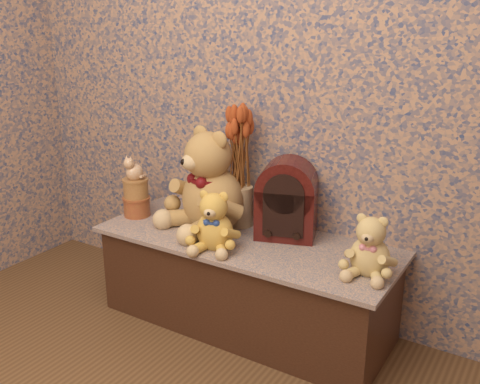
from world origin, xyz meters
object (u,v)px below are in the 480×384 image
at_px(ceramic_vase, 241,206).
at_px(teddy_small, 371,242).
at_px(cat_figurine, 134,167).
at_px(teddy_large, 213,174).
at_px(biscuit_tin_lower, 137,207).
at_px(cathedral_radio, 287,198).
at_px(teddy_medium, 215,217).

bearing_deg(ceramic_vase, teddy_small, -13.59).
xyz_separation_m(ceramic_vase, cat_figurine, (-0.52, -0.17, 0.16)).
bearing_deg(teddy_large, teddy_small, 16.57).
distance_m(teddy_small, ceramic_vase, 0.73).
bearing_deg(biscuit_tin_lower, teddy_small, -0.07).
distance_m(cathedral_radio, ceramic_vase, 0.26).
relative_size(teddy_large, teddy_medium, 1.83).
bearing_deg(biscuit_tin_lower, teddy_large, 12.63).
relative_size(teddy_medium, cathedral_radio, 0.77).
height_order(teddy_large, teddy_medium, teddy_large).
bearing_deg(teddy_large, biscuit_tin_lower, -144.27).
relative_size(teddy_large, biscuit_tin_lower, 3.90).
distance_m(teddy_medium, cathedral_radio, 0.35).
xyz_separation_m(teddy_large, cathedral_radio, (0.36, 0.07, -0.07)).
height_order(cathedral_radio, biscuit_tin_lower, cathedral_radio).
relative_size(teddy_large, cat_figurine, 4.02).
bearing_deg(cat_figurine, teddy_large, 22.41).
bearing_deg(cat_figurine, biscuit_tin_lower, 0.00).
distance_m(teddy_medium, biscuit_tin_lower, 0.58).
bearing_deg(biscuit_tin_lower, cathedral_radio, 11.95).
bearing_deg(biscuit_tin_lower, teddy_medium, -11.66).
height_order(teddy_small, biscuit_tin_lower, teddy_small).
relative_size(biscuit_tin_lower, cat_figurine, 1.03).
height_order(teddy_large, cathedral_radio, teddy_large).
relative_size(ceramic_vase, cat_figurine, 1.51).
xyz_separation_m(biscuit_tin_lower, cat_figurine, (0.00, 0.00, 0.21)).
bearing_deg(teddy_medium, cat_figurine, 151.29).
distance_m(teddy_large, teddy_small, 0.83).
bearing_deg(ceramic_vase, cathedral_radio, -1.47).
relative_size(ceramic_vase, biscuit_tin_lower, 1.47).
bearing_deg(cat_figurine, teddy_small, 9.70).
height_order(cathedral_radio, ceramic_vase, cathedral_radio).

